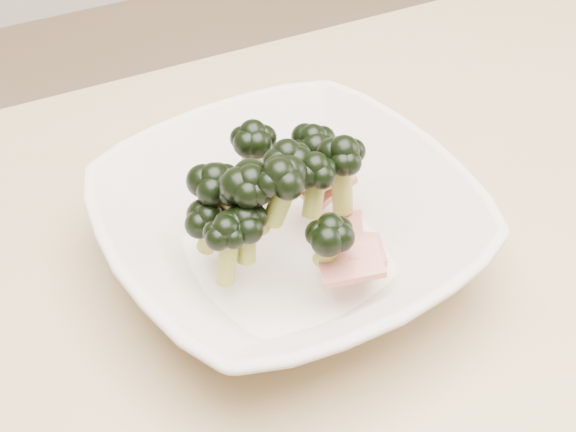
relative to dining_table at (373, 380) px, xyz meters
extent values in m
cube|color=tan|center=(0.00, 0.00, 0.08)|extent=(1.20, 0.80, 0.04)
cylinder|color=tan|center=(0.55, 0.35, -0.30)|extent=(0.06, 0.06, 0.71)
imported|color=beige|center=(-0.04, 0.08, 0.13)|extent=(0.32, 0.32, 0.07)
cylinder|color=olive|center=(-0.06, 0.06, 0.18)|extent=(0.03, 0.02, 0.05)
ellipsoid|color=black|center=(-0.06, 0.06, 0.21)|extent=(0.04, 0.04, 0.03)
cylinder|color=olive|center=(-0.09, 0.10, 0.16)|extent=(0.03, 0.02, 0.05)
ellipsoid|color=black|center=(-0.09, 0.10, 0.19)|extent=(0.04, 0.04, 0.03)
cylinder|color=olive|center=(-0.04, 0.02, 0.15)|extent=(0.02, 0.02, 0.04)
ellipsoid|color=black|center=(-0.04, 0.02, 0.18)|extent=(0.04, 0.04, 0.03)
cylinder|color=olive|center=(-0.01, 0.11, 0.16)|extent=(0.02, 0.02, 0.04)
ellipsoid|color=black|center=(-0.01, 0.11, 0.18)|extent=(0.03, 0.03, 0.02)
cylinder|color=olive|center=(-0.09, 0.08, 0.17)|extent=(0.01, 0.02, 0.04)
ellipsoid|color=black|center=(-0.09, 0.08, 0.19)|extent=(0.03, 0.03, 0.02)
cylinder|color=olive|center=(-0.11, 0.09, 0.14)|extent=(0.02, 0.02, 0.03)
ellipsoid|color=black|center=(-0.11, 0.09, 0.16)|extent=(0.04, 0.04, 0.03)
cylinder|color=olive|center=(0.00, 0.12, 0.16)|extent=(0.03, 0.02, 0.05)
ellipsoid|color=black|center=(0.00, 0.12, 0.18)|extent=(0.04, 0.04, 0.03)
cylinder|color=olive|center=(-0.05, 0.14, 0.15)|extent=(0.03, 0.02, 0.05)
ellipsoid|color=black|center=(-0.05, 0.14, 0.19)|extent=(0.04, 0.04, 0.03)
cylinder|color=olive|center=(-0.09, 0.11, 0.16)|extent=(0.02, 0.02, 0.04)
ellipsoid|color=black|center=(-0.09, 0.11, 0.18)|extent=(0.03, 0.03, 0.03)
cylinder|color=olive|center=(-0.11, 0.05, 0.15)|extent=(0.02, 0.02, 0.05)
ellipsoid|color=black|center=(-0.11, 0.05, 0.18)|extent=(0.04, 0.04, 0.03)
cylinder|color=olive|center=(0.00, 0.07, 0.17)|extent=(0.02, 0.02, 0.05)
ellipsoid|color=black|center=(0.00, 0.07, 0.20)|extent=(0.04, 0.04, 0.03)
cylinder|color=olive|center=(-0.09, 0.06, 0.16)|extent=(0.02, 0.02, 0.04)
ellipsoid|color=black|center=(-0.09, 0.06, 0.18)|extent=(0.04, 0.04, 0.03)
cylinder|color=olive|center=(-0.08, 0.07, 0.18)|extent=(0.03, 0.02, 0.05)
ellipsoid|color=black|center=(-0.08, 0.07, 0.20)|extent=(0.04, 0.04, 0.03)
cylinder|color=olive|center=(-0.03, 0.06, 0.18)|extent=(0.03, 0.02, 0.04)
ellipsoid|color=black|center=(-0.03, 0.06, 0.20)|extent=(0.04, 0.04, 0.03)
cylinder|color=olive|center=(-0.04, 0.08, 0.18)|extent=(0.02, 0.02, 0.03)
ellipsoid|color=black|center=(-0.04, 0.08, 0.20)|extent=(0.04, 0.04, 0.03)
cube|color=maroon|center=(0.00, 0.11, 0.14)|extent=(0.05, 0.04, 0.02)
cube|color=maroon|center=(-0.01, 0.11, 0.15)|extent=(0.03, 0.04, 0.01)
cube|color=maroon|center=(0.00, 0.03, 0.14)|extent=(0.05, 0.06, 0.02)
cube|color=maroon|center=(-0.04, 0.15, 0.14)|extent=(0.04, 0.04, 0.02)
cube|color=maroon|center=(-0.02, 0.01, 0.15)|extent=(0.05, 0.04, 0.02)
cube|color=maroon|center=(0.00, 0.05, 0.13)|extent=(0.04, 0.05, 0.01)
cube|color=maroon|center=(-0.09, 0.09, 0.15)|extent=(0.04, 0.05, 0.01)
camera|label=1|loc=(-0.25, -0.34, 0.58)|focal=50.00mm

